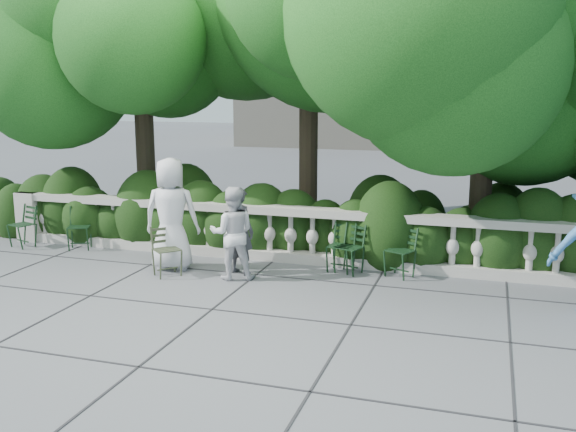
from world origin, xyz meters
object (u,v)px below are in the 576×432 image
(chair_d, at_px, (344,275))
(person_casual_man, at_px, (232,233))
(person_businessman, at_px, (171,214))
(chair_c, at_px, (337,274))
(chair_b, at_px, (79,251))
(person_woman_grey, at_px, (240,231))
(chair_a, at_px, (17,248))
(chair_weathered, at_px, (171,278))
(chair_e, at_px, (394,279))

(chair_d, height_order, person_casual_man, person_casual_man)
(person_businessman, xyz_separation_m, person_casual_man, (1.21, -0.22, -0.20))
(chair_c, distance_m, chair_d, 0.13)
(chair_b, relative_size, person_woman_grey, 0.57)
(chair_a, height_order, person_businessman, person_businessman)
(chair_a, xyz_separation_m, person_woman_grey, (4.82, -0.30, 0.74))
(chair_a, relative_size, person_casual_man, 0.55)
(chair_c, height_order, person_businessman, person_businessman)
(chair_a, xyz_separation_m, chair_c, (6.39, 0.18, 0.00))
(chair_d, xyz_separation_m, chair_weathered, (-2.69, -1.02, 0.00))
(chair_b, height_order, chair_weathered, same)
(chair_a, bearing_deg, chair_b, 24.53)
(chair_a, height_order, person_casual_man, person_casual_man)
(person_casual_man, bearing_deg, chair_b, -32.16)
(chair_b, bearing_deg, person_businessman, -37.36)
(chair_b, height_order, person_businessman, person_businessman)
(person_woman_grey, bearing_deg, chair_b, 10.83)
(chair_a, relative_size, chair_e, 1.00)
(person_woman_grey, bearing_deg, chair_d, -146.97)
(chair_e, xyz_separation_m, person_businessman, (-3.75, -0.56, 0.97))
(person_casual_man, bearing_deg, chair_e, 177.38)
(chair_c, xyz_separation_m, chair_d, (0.12, -0.04, 0.00))
(chair_e, relative_size, person_woman_grey, 0.57)
(person_businessman, bearing_deg, person_casual_man, 157.59)
(chair_e, xyz_separation_m, person_casual_man, (-2.54, -0.78, 0.76))
(person_businessman, bearing_deg, chair_weathered, 101.72)
(chair_a, height_order, person_woman_grey, person_woman_grey)
(person_woman_grey, height_order, person_casual_man, person_casual_man)
(chair_c, bearing_deg, chair_e, 8.92)
(chair_e, bearing_deg, chair_b, -154.43)
(person_businessman, height_order, person_casual_man, person_businessman)
(chair_d, bearing_deg, chair_b, -160.59)
(chair_d, distance_m, person_casual_man, 2.00)
(chair_weathered, bearing_deg, chair_b, 108.48)
(chair_b, height_order, chair_e, same)
(chair_b, xyz_separation_m, chair_d, (5.22, -0.04, 0.00))
(chair_d, bearing_deg, person_woman_grey, -145.64)
(chair_a, xyz_separation_m, chair_b, (1.29, 0.17, 0.00))
(chair_c, bearing_deg, chair_a, -169.87)
(person_businessman, bearing_deg, chair_a, -17.89)
(chair_e, bearing_deg, person_woman_grey, -143.69)
(person_woman_grey, bearing_deg, person_businessman, 21.97)
(chair_e, bearing_deg, chair_weathered, -137.70)
(chair_b, bearing_deg, chair_weathered, -46.67)
(chair_b, xyz_separation_m, chair_c, (5.09, 0.00, 0.00))
(person_businessman, relative_size, person_casual_man, 1.27)
(chair_c, distance_m, person_casual_man, 1.92)
(chair_e, relative_size, chair_weathered, 1.00)
(chair_a, xyz_separation_m, chair_weathered, (3.82, -0.88, 0.00))
(chair_c, distance_m, person_woman_grey, 1.79)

